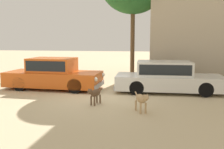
{
  "coord_description": "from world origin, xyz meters",
  "views": [
    {
      "loc": [
        2.34,
        -9.65,
        2.32
      ],
      "look_at": [
        0.59,
        0.2,
        0.9
      ],
      "focal_mm": 39.26,
      "sensor_mm": 36.0,
      "label": 1
    }
  ],
  "objects_px": {
    "stray_dog_spotted": "(142,99)",
    "stray_dog_tan": "(95,93)",
    "parked_sedan_second": "(167,77)",
    "parked_sedan_nearest": "(53,74)"
  },
  "relations": [
    {
      "from": "stray_dog_spotted",
      "to": "parked_sedan_second",
      "type": "bearing_deg",
      "value": 138.03
    },
    {
      "from": "parked_sedan_second",
      "to": "stray_dog_spotted",
      "type": "height_order",
      "value": "parked_sedan_second"
    },
    {
      "from": "stray_dog_tan",
      "to": "parked_sedan_nearest",
      "type": "bearing_deg",
      "value": -114.27
    },
    {
      "from": "stray_dog_tan",
      "to": "stray_dog_spotted",
      "type": "bearing_deg",
      "value": 88.47
    },
    {
      "from": "parked_sedan_second",
      "to": "stray_dog_spotted",
      "type": "distance_m",
      "value": 3.47
    },
    {
      "from": "parked_sedan_nearest",
      "to": "stray_dog_spotted",
      "type": "distance_m",
      "value": 5.4
    },
    {
      "from": "parked_sedan_nearest",
      "to": "stray_dog_spotted",
      "type": "bearing_deg",
      "value": -34.77
    },
    {
      "from": "stray_dog_spotted",
      "to": "stray_dog_tan",
      "type": "bearing_deg",
      "value": -137.26
    },
    {
      "from": "parked_sedan_nearest",
      "to": "stray_dog_tan",
      "type": "distance_m",
      "value": 3.67
    },
    {
      "from": "parked_sedan_second",
      "to": "stray_dog_tan",
      "type": "relative_size",
      "value": 5.23
    }
  ]
}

